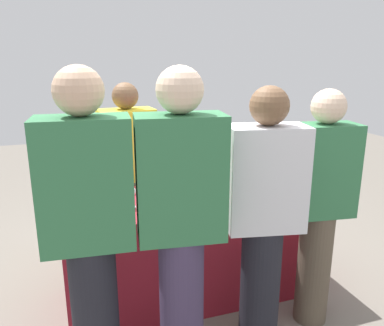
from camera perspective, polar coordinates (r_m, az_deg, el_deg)
ground_plane at (r=3.16m, az=0.00°, el=-18.20°), size 12.00×12.00×0.00m
tasting_table at (r=2.97m, az=0.00°, el=-11.95°), size 1.83×0.71×0.77m
wine_bottle_0 at (r=2.91m, az=2.63°, el=-1.98°), size 0.08×0.08×0.30m
wine_bottle_1 at (r=2.99m, az=4.20°, el=-1.26°), size 0.07×0.07×0.33m
wine_bottle_2 at (r=3.05m, az=7.03°, el=-1.28°), size 0.06×0.06×0.30m
wine_bottle_3 at (r=3.09m, az=11.55°, el=-1.06°), size 0.08×0.08×0.32m
wine_glass_0 at (r=2.61m, az=-9.04°, el=-4.30°), size 0.07×0.07×0.15m
wine_glass_1 at (r=2.56m, az=-3.30°, el=-4.86°), size 0.07×0.07×0.13m
wine_glass_2 at (r=2.96m, az=12.01°, el=-2.09°), size 0.08×0.08×0.15m
ice_bucket at (r=2.95m, az=9.91°, el=-2.32°), size 0.18×0.18×0.18m
server_pouring at (r=3.23m, az=-9.33°, el=-1.36°), size 0.46×0.28×1.56m
guest_0 at (r=1.99m, az=-14.90°, el=-9.65°), size 0.46×0.28×1.72m
guest_1 at (r=2.02m, az=-1.64°, el=-8.83°), size 0.47×0.30×1.72m
guest_2 at (r=2.29m, az=10.50°, el=-7.84°), size 0.47×0.32×1.61m
guest_3 at (r=2.61m, az=18.30°, el=-5.72°), size 0.42×0.27×1.57m
menu_board at (r=3.76m, az=-15.47°, el=-5.18°), size 0.59×0.09×0.93m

